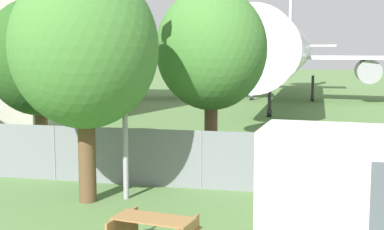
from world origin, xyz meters
name	(u,v)px	position (x,y,z in m)	size (l,w,h in m)	color
perimeter_fence	(201,160)	(0.00, 9.74, 0.94)	(56.07, 0.07, 1.88)	gray
airplane	(282,50)	(0.52, 39.75, 4.41)	(33.42, 41.66, 13.32)	silver
portable_cabin	(357,179)	(4.56, 6.97, 1.24)	(4.88, 2.87, 2.48)	silver
picnic_bench_near_cabin	(153,230)	(0.11, 4.30, 0.47)	(1.96, 1.66, 0.76)	olive
tree_near_hangar	(211,50)	(-0.10, 11.84, 4.42)	(3.88, 3.88, 6.58)	brown
tree_behind_benches	(39,57)	(-7.73, 13.67, 4.12)	(4.44, 4.44, 6.58)	brown
tree_far_right	(84,48)	(-2.93, 7.60, 4.46)	(4.22, 4.22, 6.81)	brown
light_mast	(124,49)	(-1.94, 8.14, 4.44)	(0.44, 0.44, 7.20)	#99999E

